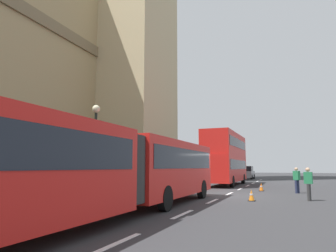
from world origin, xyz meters
The scene contains 10 objects.
ground_plane centered at (0.00, 0.00, 0.00)m, with size 160.00×160.00×0.00m, color #333335.
lane_centre_marking centered at (5.93, 0.00, 0.00)m, with size 39.00×0.16×0.01m.
articulated_bus centered at (-9.61, 1.99, 1.75)m, with size 18.15×2.54×2.90m.
double_decker_bus centered at (10.70, 2.00, 2.71)m, with size 10.23×2.54×4.90m.
sedan_lead centered at (26.77, 2.12, 0.91)m, with size 4.40×1.86×1.85m.
traffic_cone_west centered at (-2.44, -1.83, 0.28)m, with size 0.36×0.36×0.58m.
traffic_cone_middle centered at (4.49, -1.73, 0.28)m, with size 0.36×0.36×0.58m.
street_lamp centered at (-4.26, 6.50, 3.06)m, with size 0.44×0.44×5.27m.
pedestrian_near_cones centered at (-1.26, -4.57, 0.91)m, with size 0.36×0.44×1.69m.
pedestrian_by_kerb centered at (3.42, -4.11, 0.91)m, with size 0.43×0.46×1.69m.
Camera 1 is at (-18.59, -3.72, 1.71)m, focal length 32.24 mm.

